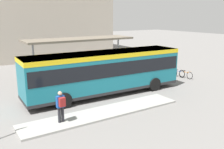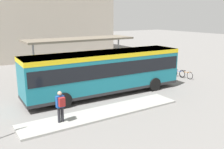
{
  "view_description": "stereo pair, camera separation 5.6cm",
  "coord_description": "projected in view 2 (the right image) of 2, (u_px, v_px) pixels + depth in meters",
  "views": [
    {
      "loc": [
        -8.91,
        -14.88,
        5.6
      ],
      "look_at": [
        0.58,
        0.0,
        1.38
      ],
      "focal_mm": 40.0,
      "sensor_mm": 36.0,
      "label": 1
    },
    {
      "loc": [
        -8.86,
        -14.91,
        5.6
      ],
      "look_at": [
        0.58,
        0.0,
        1.38
      ],
      "focal_mm": 40.0,
      "sensor_mm": 36.0,
      "label": 2
    }
  ],
  "objects": [
    {
      "name": "pedestrian_waiting",
      "position": [
        61.0,
        105.0,
        12.86
      ],
      "size": [
        0.43,
        0.45,
        1.68
      ],
      "rotation": [
        0.0,
        0.0,
        1.65
      ],
      "color": "#232328",
      "rests_on": "curb_island"
    },
    {
      "name": "city_bus",
      "position": [
        105.0,
        70.0,
        17.75
      ],
      "size": [
        11.67,
        2.93,
        3.07
      ],
      "rotation": [
        0.0,
        0.0,
        -0.03
      ],
      "color": "#197284",
      "rests_on": "ground_plane"
    },
    {
      "name": "curb_island",
      "position": [
        104.0,
        113.0,
        14.53
      ],
      "size": [
        9.83,
        1.8,
        0.12
      ],
      "color": "#9E9E99",
      "rests_on": "ground_plane"
    },
    {
      "name": "ground_plane",
      "position": [
        105.0,
        94.0,
        18.16
      ],
      "size": [
        120.0,
        120.0,
        0.0
      ],
      "primitive_type": "plane",
      "color": "slate"
    },
    {
      "name": "bicycle_white",
      "position": [
        172.0,
        72.0,
        23.72
      ],
      "size": [
        0.48,
        1.54,
        0.66
      ],
      "rotation": [
        0.0,
        0.0,
        -1.63
      ],
      "color": "black",
      "rests_on": "ground_plane"
    },
    {
      "name": "station_shelter",
      "position": [
        80.0,
        40.0,
        23.11
      ],
      "size": [
        10.18,
        3.05,
        3.5
      ],
      "color": "#706656",
      "rests_on": "ground_plane"
    },
    {
      "name": "bicycle_orange",
      "position": [
        186.0,
        74.0,
        22.62
      ],
      "size": [
        0.48,
        1.59,
        0.69
      ],
      "rotation": [
        0.0,
        0.0,
        -1.59
      ],
      "color": "black",
      "rests_on": "ground_plane"
    },
    {
      "name": "station_building",
      "position": [
        18.0,
        2.0,
        33.63
      ],
      "size": [
        22.75,
        12.45,
        14.54
      ],
      "color": "#B2A899",
      "rests_on": "ground_plane"
    },
    {
      "name": "bicycle_blue",
      "position": [
        178.0,
        73.0,
        23.14
      ],
      "size": [
        0.48,
        1.54,
        0.67
      ],
      "rotation": [
        0.0,
        0.0,
        -1.5
      ],
      "color": "black",
      "rests_on": "ground_plane"
    }
  ]
}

